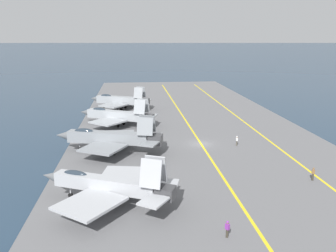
{
  "coord_description": "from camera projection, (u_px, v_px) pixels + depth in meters",
  "views": [
    {
      "loc": [
        -57.65,
        11.64,
        18.39
      ],
      "look_at": [
        3.2,
        5.38,
        2.9
      ],
      "focal_mm": 38.0,
      "sensor_mm": 36.0,
      "label": 1
    }
  ],
  "objects": [
    {
      "name": "crew_white_vest",
      "position": [
        237.0,
        140.0,
        59.97
      ],
      "size": [
        0.4,
        0.3,
        1.67
      ],
      "color": "#4C473D",
      "rests_on": "carrier_deck"
    },
    {
      "name": "ground_plane",
      "position": [
        201.0,
        146.0,
        61.26
      ],
      "size": [
        2000.0,
        2000.0,
        0.0
      ],
      "primitive_type": "plane",
      "color": "#23384C"
    },
    {
      "name": "parked_jet_second",
      "position": [
        110.0,
        138.0,
        56.12
      ],
      "size": [
        13.48,
        17.48,
        6.08
      ],
      "color": "gray",
      "rests_on": "carrier_deck"
    },
    {
      "name": "crew_brown_vest",
      "position": [
        313.0,
        173.0,
        45.39
      ],
      "size": [
        0.39,
        0.45,
        1.76
      ],
      "color": "#383328",
      "rests_on": "carrier_deck"
    },
    {
      "name": "deck_stripe_foul_line",
      "position": [
        270.0,
        142.0,
        62.39
      ],
      "size": [
        153.58,
        0.85,
        0.01
      ],
      "primitive_type": "cube",
      "rotation": [
        0.0,
        0.0,
        -0.0
      ],
      "color": "yellow",
      "rests_on": "carrier_deck"
    },
    {
      "name": "parked_jet_third",
      "position": [
        117.0,
        115.0,
        72.82
      ],
      "size": [
        13.53,
        16.55,
        6.01
      ],
      "color": "#9EA3A8",
      "rests_on": "carrier_deck"
    },
    {
      "name": "crew_purple_vest",
      "position": [
        227.0,
        228.0,
        32.54
      ],
      "size": [
        0.46,
        0.43,
        1.66
      ],
      "color": "#383328",
      "rests_on": "carrier_deck"
    },
    {
      "name": "parked_jet_nearest",
      "position": [
        108.0,
        185.0,
        38.63
      ],
      "size": [
        14.14,
        15.91,
        6.04
      ],
      "color": "#A8AAAF",
      "rests_on": "carrier_deck"
    },
    {
      "name": "deck_stripe_centerline",
      "position": [
        201.0,
        144.0,
        61.16
      ],
      "size": [
        153.58,
        0.36,
        0.01
      ],
      "primitive_type": "cube",
      "color": "yellow",
      "rests_on": "carrier_deck"
    },
    {
      "name": "carrier_deck",
      "position": [
        201.0,
        145.0,
        61.21
      ],
      "size": [
        170.64,
        45.07,
        0.4
      ],
      "primitive_type": "cube",
      "color": "slate",
      "rests_on": "ground"
    },
    {
      "name": "parked_jet_fourth",
      "position": [
        120.0,
        100.0,
        89.63
      ],
      "size": [
        13.95,
        15.97,
        5.89
      ],
      "color": "#93999E",
      "rests_on": "carrier_deck"
    }
  ]
}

